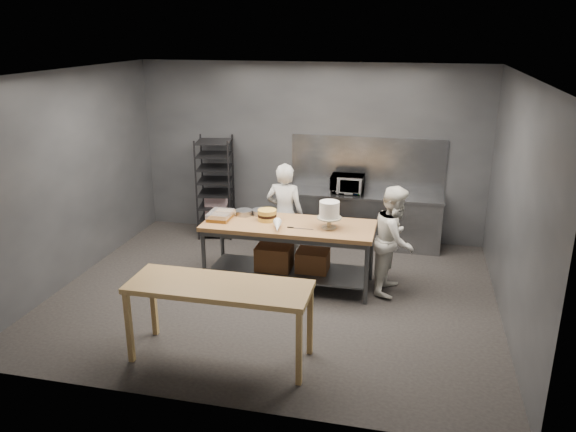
# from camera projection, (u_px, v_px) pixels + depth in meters

# --- Properties ---
(ground) EXTENTS (6.00, 6.00, 0.00)m
(ground) POSITION_uv_depth(u_px,v_px,m) (274.00, 294.00, 7.83)
(ground) COLOR black
(ground) RESTS_ON ground
(back_wall) EXTENTS (6.00, 0.04, 3.00)m
(back_wall) POSITION_uv_depth(u_px,v_px,m) (310.00, 152.00, 9.66)
(back_wall) COLOR #4C4F54
(back_wall) RESTS_ON ground
(work_table) EXTENTS (2.40, 0.90, 0.92)m
(work_table) POSITION_uv_depth(u_px,v_px,m) (289.00, 246.00, 7.98)
(work_table) COLOR #99653D
(work_table) RESTS_ON ground
(near_counter) EXTENTS (2.00, 0.70, 0.90)m
(near_counter) POSITION_uv_depth(u_px,v_px,m) (219.00, 292.00, 6.08)
(near_counter) COLOR olive
(near_counter) RESTS_ON ground
(back_counter) EXTENTS (2.60, 0.60, 0.90)m
(back_counter) POSITION_uv_depth(u_px,v_px,m) (363.00, 219.00, 9.49)
(back_counter) COLOR slate
(back_counter) RESTS_ON ground
(splashback_panel) EXTENTS (2.60, 0.02, 0.90)m
(splashback_panel) POSITION_uv_depth(u_px,v_px,m) (367.00, 163.00, 9.48)
(splashback_panel) COLOR slate
(splashback_panel) RESTS_ON back_counter
(speed_rack) EXTENTS (0.72, 0.76, 1.75)m
(speed_rack) POSITION_uv_depth(u_px,v_px,m) (216.00, 188.00, 9.84)
(speed_rack) COLOR black
(speed_rack) RESTS_ON ground
(chef_behind) EXTENTS (0.61, 0.42, 1.61)m
(chef_behind) POSITION_uv_depth(u_px,v_px,m) (285.00, 214.00, 8.61)
(chef_behind) COLOR silver
(chef_behind) RESTS_ON ground
(chef_right) EXTENTS (0.68, 0.82, 1.52)m
(chef_right) POSITION_uv_depth(u_px,v_px,m) (395.00, 240.00, 7.70)
(chef_right) COLOR white
(chef_right) RESTS_ON ground
(microwave) EXTENTS (0.54, 0.37, 0.30)m
(microwave) POSITION_uv_depth(u_px,v_px,m) (347.00, 184.00, 9.36)
(microwave) COLOR black
(microwave) RESTS_ON back_counter
(frosted_cake_stand) EXTENTS (0.34, 0.34, 0.38)m
(frosted_cake_stand) POSITION_uv_depth(u_px,v_px,m) (329.00, 211.00, 7.61)
(frosted_cake_stand) COLOR #ACA48A
(frosted_cake_stand) RESTS_ON work_table
(layer_cake) EXTENTS (0.27, 0.27, 0.16)m
(layer_cake) POSITION_uv_depth(u_px,v_px,m) (267.00, 215.00, 7.97)
(layer_cake) COLOR gold
(layer_cake) RESTS_ON work_table
(cake_pans) EXTENTS (0.49, 0.33, 0.07)m
(cake_pans) POSITION_uv_depth(u_px,v_px,m) (253.00, 212.00, 8.22)
(cake_pans) COLOR gray
(cake_pans) RESTS_ON work_table
(piping_bag) EXTENTS (0.20, 0.40, 0.12)m
(piping_bag) POSITION_uv_depth(u_px,v_px,m) (277.00, 226.00, 7.58)
(piping_bag) COLOR white
(piping_bag) RESTS_ON work_table
(offset_spatula) EXTENTS (0.36, 0.02, 0.02)m
(offset_spatula) POSITION_uv_depth(u_px,v_px,m) (297.00, 228.00, 7.67)
(offset_spatula) COLOR slate
(offset_spatula) RESTS_ON work_table
(pastry_clamshells) EXTENTS (0.31, 0.40, 0.11)m
(pastry_clamshells) POSITION_uv_depth(u_px,v_px,m) (220.00, 215.00, 8.03)
(pastry_clamshells) COLOR #A56421
(pastry_clamshells) RESTS_ON work_table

